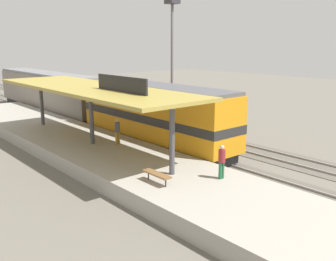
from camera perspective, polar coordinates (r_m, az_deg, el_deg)
The scene contains 12 objects.
ground_plane at distance 29.73m, azimuth -0.06°, elevation -1.51°, with size 120.00×120.00×0.00m, color #666056.
track_near at distance 28.50m, azimuth -3.11°, elevation -2.10°, with size 3.20×110.00×0.16m.
track_far at distance 31.43m, azimuth 3.54°, elevation -0.68°, with size 3.20×110.00×0.16m.
platform at distance 25.94m, azimuth -11.19°, elevation -2.89°, with size 6.00×44.00×0.90m, color #9E998E.
station_canopy at distance 25.08m, azimuth -11.49°, elevation 6.08°, with size 5.20×18.00×4.70m.
platform_bench at distance 18.18m, azimuth -1.69°, elevation -6.58°, with size 0.44×1.70×0.50m.
locomotive at distance 27.39m, azimuth -2.19°, elevation 2.39°, with size 2.93×14.43×4.44m.
passenger_carriage_single at distance 42.82m, azimuth -17.49°, elevation 5.49°, with size 2.90×20.00×4.24m.
freight_car at distance 38.43m, azimuth -6.54°, elevation 4.70°, with size 2.80×12.00×3.54m.
light_mast at distance 37.19m, azimuth 0.63°, elevation 14.45°, with size 1.10×1.10×11.70m.
person_waiting at distance 18.80m, azimuth 8.06°, elevation -4.41°, with size 0.34×0.34×1.71m.
person_walking at distance 25.12m, azimuth -7.59°, elevation 0.03°, with size 0.34×0.34×1.71m.
Camera 1 is at (-16.79, -21.82, 7.41)m, focal length 40.68 mm.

